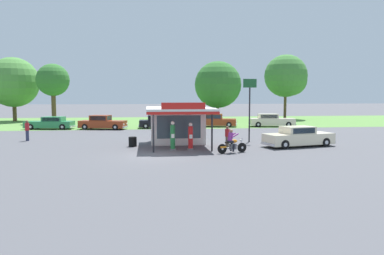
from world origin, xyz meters
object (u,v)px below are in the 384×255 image
at_px(bystander_leaning_by_kiosk, 27,130).
at_px(bystander_strolling_foreground, 227,136).
at_px(parked_car_back_row_far_left, 159,122).
at_px(gas_pump_offside, 191,137).
at_px(motorcycle_with_rider, 232,143).
at_px(featured_classic_sedan, 298,137).
at_px(gas_pump_nearside, 173,137).
at_px(parked_car_back_row_centre_left, 214,121).
at_px(roadside_pole_sign, 250,99).
at_px(parked_car_back_row_far_right, 271,121).
at_px(spare_tire_stack, 133,142).
at_px(parked_car_second_row_spare, 50,123).
at_px(parked_car_back_row_centre_right, 102,123).

height_order(bystander_leaning_by_kiosk, bystander_strolling_foreground, bystander_leaning_by_kiosk).
bearing_deg(parked_car_back_row_far_left, gas_pump_offside, -84.57).
distance_m(motorcycle_with_rider, featured_classic_sedan, 6.19).
relative_size(gas_pump_nearside, motorcycle_with_rider, 0.97).
xyz_separation_m(parked_car_back_row_centre_left, roadside_pole_sign, (0.05, -15.07, 2.77)).
height_order(gas_pump_nearside, parked_car_back_row_far_right, gas_pump_nearside).
relative_size(gas_pump_nearside, parked_car_back_row_centre_left, 0.36).
relative_size(parked_car_back_row_centre_left, spare_tire_stack, 7.83).
height_order(gas_pump_offside, parked_car_back_row_far_left, gas_pump_offside).
distance_m(bystander_leaning_by_kiosk, spare_tire_stack, 10.02).
bearing_deg(featured_classic_sedan, gas_pump_nearside, -176.28).
xyz_separation_m(motorcycle_with_rider, spare_tire_stack, (-6.64, 3.95, -0.29)).
bearing_deg(parked_car_back_row_far_left, parked_car_second_row_spare, 179.38).
bearing_deg(parked_car_back_row_far_right, gas_pump_offside, -124.46).
bearing_deg(parked_car_back_row_centre_right, roadside_pole_sign, -44.71).
bearing_deg(featured_classic_sedan, spare_tire_stack, 173.04).
bearing_deg(bystander_leaning_by_kiosk, parked_car_back_row_centre_right, 63.95).
bearing_deg(motorcycle_with_rider, parked_car_back_row_centre_left, 82.48).
distance_m(parked_car_back_row_centre_left, spare_tire_stack, 18.96).
height_order(parked_car_back_row_centre_left, parked_car_back_row_far_right, parked_car_back_row_far_right).
xyz_separation_m(parked_car_second_row_spare, spare_tire_stack, (9.92, -15.60, -0.30)).
relative_size(gas_pump_offside, bystander_strolling_foreground, 1.22).
height_order(parked_car_back_row_centre_left, parked_car_back_row_far_left, parked_car_back_row_centre_left).
height_order(gas_pump_nearside, spare_tire_stack, gas_pump_nearside).
height_order(gas_pump_offside, parked_car_back_row_centre_right, gas_pump_offside).
relative_size(parked_car_back_row_far_left, roadside_pole_sign, 0.96).
bearing_deg(parked_car_second_row_spare, featured_classic_sedan, -37.56).
xyz_separation_m(featured_classic_sedan, parked_car_back_row_far_left, (-9.89, 16.98, -0.01)).
bearing_deg(roadside_pole_sign, parked_car_back_row_far_right, 64.04).
bearing_deg(parked_car_back_row_far_right, roadside_pole_sign, -115.96).
relative_size(parked_car_back_row_centre_left, parked_car_back_row_far_right, 0.98).
distance_m(motorcycle_with_rider, bystander_strolling_foreground, 2.75).
xyz_separation_m(gas_pump_offside, featured_classic_sedan, (8.22, 0.62, -0.17)).
bearing_deg(gas_pump_nearside, bystander_leaning_by_kiosk, 150.66).
height_order(gas_pump_nearside, motorcycle_with_rider, gas_pump_nearside).
bearing_deg(roadside_pole_sign, parked_car_second_row_spare, 143.70).
bearing_deg(gas_pump_offside, parked_car_back_row_far_left, 95.43).
bearing_deg(bystander_strolling_foreground, spare_tire_stack, 170.07).
distance_m(gas_pump_nearside, parked_car_back_row_centre_left, 19.72).
distance_m(parked_car_back_row_centre_left, bystander_strolling_foreground, 17.88).
height_order(parked_car_back_row_centre_right, bystander_strolling_foreground, parked_car_back_row_centre_right).
xyz_separation_m(gas_pump_offside, parked_car_second_row_spare, (-14.03, 17.72, -0.21)).
distance_m(gas_pump_nearside, parked_car_back_row_centre_right, 18.11).
distance_m(featured_classic_sedan, bystander_strolling_foreground, 5.39).
bearing_deg(parked_car_back_row_centre_left, parked_car_back_row_far_left, -171.51).
bearing_deg(roadside_pole_sign, parked_car_back_row_centre_right, 135.29).
height_order(parked_car_back_row_centre_left, parked_car_second_row_spare, parked_car_back_row_centre_left).
xyz_separation_m(parked_car_back_row_centre_left, bystander_strolling_foreground, (-2.38, -17.72, 0.10)).
bearing_deg(parked_car_back_row_far_left, featured_classic_sedan, -59.78).
bearing_deg(roadside_pole_sign, spare_tire_stack, -171.36).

